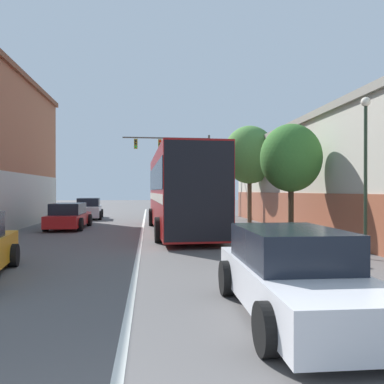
{
  "coord_description": "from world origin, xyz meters",
  "views": [
    {
      "loc": [
        0.34,
        -1.53,
        2.03
      ],
      "look_at": [
        2.28,
        15.31,
        1.97
      ],
      "focal_mm": 35.0,
      "sensor_mm": 36.0,
      "label": 1
    }
  ],
  "objects_px": {
    "hatchback_foreground": "(293,274)",
    "street_tree_near": "(291,158)",
    "traffic_signal_gantry": "(181,156)",
    "street_tree_far": "(250,155)",
    "parked_car_left_near": "(69,216)",
    "bus": "(180,189)",
    "parked_car_left_far": "(89,209)",
    "street_lamp": "(366,172)"
  },
  "relations": [
    {
      "from": "street_tree_far",
      "to": "street_lamp",
      "type": "bearing_deg",
      "value": -90.02
    },
    {
      "from": "hatchback_foreground",
      "to": "parked_car_left_far",
      "type": "xyz_separation_m",
      "value": [
        -6.65,
        21.88,
        0.04
      ]
    },
    {
      "from": "hatchback_foreground",
      "to": "parked_car_left_far",
      "type": "relative_size",
      "value": 1.01
    },
    {
      "from": "bus",
      "to": "traffic_signal_gantry",
      "type": "relative_size",
      "value": 1.59
    },
    {
      "from": "street_tree_near",
      "to": "street_tree_far",
      "type": "bearing_deg",
      "value": 85.45
    },
    {
      "from": "parked_car_left_far",
      "to": "street_tree_far",
      "type": "height_order",
      "value": "street_tree_far"
    },
    {
      "from": "parked_car_left_far",
      "to": "street_lamp",
      "type": "bearing_deg",
      "value": -152.87
    },
    {
      "from": "parked_car_left_near",
      "to": "street_tree_far",
      "type": "relative_size",
      "value": 0.73
    },
    {
      "from": "parked_car_left_far",
      "to": "bus",
      "type": "bearing_deg",
      "value": -153.02
    },
    {
      "from": "street_tree_near",
      "to": "parked_car_left_near",
      "type": "bearing_deg",
      "value": 148.67
    },
    {
      "from": "street_lamp",
      "to": "hatchback_foreground",
      "type": "bearing_deg",
      "value": -131.51
    },
    {
      "from": "parked_car_left_near",
      "to": "bus",
      "type": "bearing_deg",
      "value": -111.97
    },
    {
      "from": "parked_car_left_near",
      "to": "traffic_signal_gantry",
      "type": "bearing_deg",
      "value": -33.41
    },
    {
      "from": "bus",
      "to": "hatchback_foreground",
      "type": "distance_m",
      "value": 12.52
    },
    {
      "from": "street_lamp",
      "to": "street_tree_near",
      "type": "bearing_deg",
      "value": 99.66
    },
    {
      "from": "parked_car_left_near",
      "to": "street_lamp",
      "type": "xyz_separation_m",
      "value": [
        10.65,
        -10.16,
        1.92
      ]
    },
    {
      "from": "bus",
      "to": "parked_car_left_near",
      "type": "height_order",
      "value": "bus"
    },
    {
      "from": "parked_car_left_far",
      "to": "street_tree_far",
      "type": "bearing_deg",
      "value": -116.87
    },
    {
      "from": "street_tree_near",
      "to": "street_tree_far",
      "type": "xyz_separation_m",
      "value": [
        0.7,
        8.82,
        0.98
      ]
    },
    {
      "from": "parked_car_left_near",
      "to": "parked_car_left_far",
      "type": "xyz_separation_m",
      "value": [
        -0.06,
        7.13,
        0.05
      ]
    },
    {
      "from": "parked_car_left_far",
      "to": "street_tree_far",
      "type": "distance_m",
      "value": 12.13
    },
    {
      "from": "traffic_signal_gantry",
      "to": "parked_car_left_near",
      "type": "bearing_deg",
      "value": -123.51
    },
    {
      "from": "parked_car_left_far",
      "to": "street_tree_near",
      "type": "height_order",
      "value": "street_tree_near"
    },
    {
      "from": "bus",
      "to": "street_lamp",
      "type": "distance_m",
      "value": 9.22
    },
    {
      "from": "hatchback_foreground",
      "to": "parked_car_left_far",
      "type": "distance_m",
      "value": 22.87
    },
    {
      "from": "parked_car_left_near",
      "to": "street_tree_far",
      "type": "distance_m",
      "value": 11.6
    },
    {
      "from": "parked_car_left_near",
      "to": "traffic_signal_gantry",
      "type": "height_order",
      "value": "traffic_signal_gantry"
    },
    {
      "from": "hatchback_foreground",
      "to": "street_tree_near",
      "type": "relative_size",
      "value": 0.92
    },
    {
      "from": "hatchback_foreground",
      "to": "traffic_signal_gantry",
      "type": "relative_size",
      "value": 0.6
    },
    {
      "from": "hatchback_foreground",
      "to": "bus",
      "type": "bearing_deg",
      "value": 5.06
    },
    {
      "from": "parked_car_left_near",
      "to": "hatchback_foreground",
      "type": "bearing_deg",
      "value": -155.83
    },
    {
      "from": "street_lamp",
      "to": "parked_car_left_far",
      "type": "bearing_deg",
      "value": 121.79
    },
    {
      "from": "hatchback_foreground",
      "to": "street_tree_far",
      "type": "distance_m",
      "value": 18.34
    },
    {
      "from": "traffic_signal_gantry",
      "to": "street_tree_far",
      "type": "bearing_deg",
      "value": -64.31
    },
    {
      "from": "parked_car_left_far",
      "to": "traffic_signal_gantry",
      "type": "height_order",
      "value": "traffic_signal_gantry"
    },
    {
      "from": "bus",
      "to": "parked_car_left_far",
      "type": "xyz_separation_m",
      "value": [
        -5.84,
        9.47,
        -1.42
      ]
    },
    {
      "from": "street_tree_far",
      "to": "parked_car_left_far",
      "type": "bearing_deg",
      "value": 157.79
    },
    {
      "from": "hatchback_foreground",
      "to": "street_tree_far",
      "type": "xyz_separation_m",
      "value": [
        4.07,
        17.5,
        3.65
      ]
    },
    {
      "from": "bus",
      "to": "parked_car_left_far",
      "type": "relative_size",
      "value": 2.66
    },
    {
      "from": "bus",
      "to": "hatchback_foreground",
      "type": "bearing_deg",
      "value": -178.14
    },
    {
      "from": "street_lamp",
      "to": "street_tree_near",
      "type": "relative_size",
      "value": 1.02
    },
    {
      "from": "hatchback_foreground",
      "to": "street_lamp",
      "type": "xyz_separation_m",
      "value": [
        4.07,
        4.59,
        1.91
      ]
    }
  ]
}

